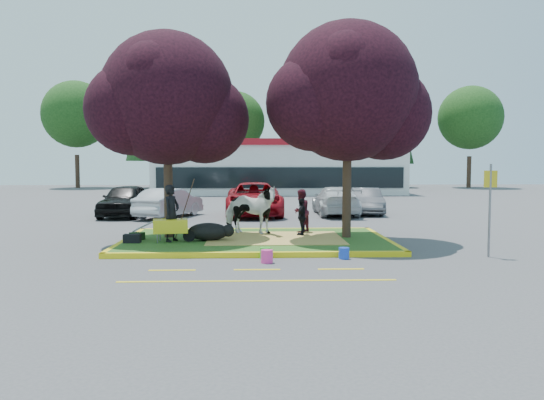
{
  "coord_description": "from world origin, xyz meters",
  "views": [
    {
      "loc": [
        -0.08,
        -16.59,
        2.52
      ],
      "look_at": [
        0.52,
        0.5,
        1.33
      ],
      "focal_mm": 35.0,
      "sensor_mm": 36.0,
      "label": 1
    }
  ],
  "objects_px": {
    "car_black": "(125,200)",
    "car_silver": "(169,203)",
    "cow": "(250,210)",
    "sign_post": "(490,200)",
    "bucket_pink": "(267,256)",
    "bucket_blue": "(344,253)",
    "calf": "(208,232)",
    "bucket_green": "(265,253)",
    "handler": "(172,213)",
    "wheelbarrow": "(171,226)"
  },
  "relations": [
    {
      "from": "cow",
      "to": "bucket_pink",
      "type": "distance_m",
      "value": 4.43
    },
    {
      "from": "wheelbarrow",
      "to": "bucket_blue",
      "type": "height_order",
      "value": "wheelbarrow"
    },
    {
      "from": "bucket_pink",
      "to": "car_silver",
      "type": "bearing_deg",
      "value": 110.49
    },
    {
      "from": "calf",
      "to": "bucket_blue",
      "type": "height_order",
      "value": "calf"
    },
    {
      "from": "calf",
      "to": "car_black",
      "type": "height_order",
      "value": "car_black"
    },
    {
      "from": "bucket_blue",
      "to": "car_silver",
      "type": "height_order",
      "value": "car_silver"
    },
    {
      "from": "wheelbarrow",
      "to": "car_black",
      "type": "height_order",
      "value": "car_black"
    },
    {
      "from": "sign_post",
      "to": "car_black",
      "type": "distance_m",
      "value": 16.79
    },
    {
      "from": "calf",
      "to": "handler",
      "type": "bearing_deg",
      "value": -164.69
    },
    {
      "from": "calf",
      "to": "car_silver",
      "type": "bearing_deg",
      "value": 116.15
    },
    {
      "from": "bucket_green",
      "to": "bucket_pink",
      "type": "bearing_deg",
      "value": -87.3
    },
    {
      "from": "wheelbarrow",
      "to": "sign_post",
      "type": "bearing_deg",
      "value": -22.43
    },
    {
      "from": "wheelbarrow",
      "to": "bucket_blue",
      "type": "distance_m",
      "value": 5.35
    },
    {
      "from": "wheelbarrow",
      "to": "cow",
      "type": "bearing_deg",
      "value": 25.74
    },
    {
      "from": "cow",
      "to": "bucket_blue",
      "type": "xyz_separation_m",
      "value": [
        2.5,
        -3.84,
        -0.82
      ]
    },
    {
      "from": "cow",
      "to": "sign_post",
      "type": "bearing_deg",
      "value": -99.12
    },
    {
      "from": "handler",
      "to": "bucket_blue",
      "type": "bearing_deg",
      "value": -88.72
    },
    {
      "from": "cow",
      "to": "car_black",
      "type": "bearing_deg",
      "value": 58.74
    },
    {
      "from": "calf",
      "to": "bucket_green",
      "type": "relative_size",
      "value": 4.18
    },
    {
      "from": "bucket_green",
      "to": "car_black",
      "type": "bearing_deg",
      "value": 119.19
    },
    {
      "from": "bucket_pink",
      "to": "car_black",
      "type": "relative_size",
      "value": 0.07
    },
    {
      "from": "sign_post",
      "to": "bucket_blue",
      "type": "distance_m",
      "value": 4.18
    },
    {
      "from": "cow",
      "to": "bucket_pink",
      "type": "relative_size",
      "value": 5.83
    },
    {
      "from": "handler",
      "to": "bucket_green",
      "type": "height_order",
      "value": "handler"
    },
    {
      "from": "bucket_green",
      "to": "handler",
      "type": "bearing_deg",
      "value": 140.92
    },
    {
      "from": "bucket_blue",
      "to": "car_black",
      "type": "relative_size",
      "value": 0.07
    },
    {
      "from": "handler",
      "to": "car_silver",
      "type": "relative_size",
      "value": 0.42
    },
    {
      "from": "bucket_green",
      "to": "bucket_blue",
      "type": "relative_size",
      "value": 1.01
    },
    {
      "from": "calf",
      "to": "wheelbarrow",
      "type": "distance_m",
      "value": 1.15
    },
    {
      "from": "sign_post",
      "to": "bucket_pink",
      "type": "distance_m",
      "value": 6.17
    },
    {
      "from": "bucket_pink",
      "to": "car_black",
      "type": "height_order",
      "value": "car_black"
    },
    {
      "from": "handler",
      "to": "bucket_pink",
      "type": "relative_size",
      "value": 5.17
    },
    {
      "from": "bucket_green",
      "to": "car_black",
      "type": "height_order",
      "value": "car_black"
    },
    {
      "from": "handler",
      "to": "wheelbarrow",
      "type": "bearing_deg",
      "value": -156.67
    },
    {
      "from": "cow",
      "to": "calf",
      "type": "xyz_separation_m",
      "value": [
        -1.27,
        -1.42,
        -0.54
      ]
    },
    {
      "from": "car_silver",
      "to": "calf",
      "type": "bearing_deg",
      "value": 128.1
    },
    {
      "from": "bucket_pink",
      "to": "car_silver",
      "type": "distance_m",
      "value": 12.1
    },
    {
      "from": "handler",
      "to": "bucket_blue",
      "type": "xyz_separation_m",
      "value": [
        4.86,
        -2.31,
        -0.86
      ]
    },
    {
      "from": "bucket_pink",
      "to": "bucket_blue",
      "type": "distance_m",
      "value": 2.11
    },
    {
      "from": "bucket_pink",
      "to": "car_black",
      "type": "bearing_deg",
      "value": 118.17
    },
    {
      "from": "sign_post",
      "to": "bucket_blue",
      "type": "bearing_deg",
      "value": -174.87
    },
    {
      "from": "car_black",
      "to": "car_silver",
      "type": "xyz_separation_m",
      "value": [
        2.17,
        -0.63,
        -0.08
      ]
    },
    {
      "from": "cow",
      "to": "bucket_blue",
      "type": "height_order",
      "value": "cow"
    },
    {
      "from": "bucket_pink",
      "to": "car_black",
      "type": "xyz_separation_m",
      "value": [
        -6.4,
        11.95,
        0.6
      ]
    },
    {
      "from": "sign_post",
      "to": "car_black",
      "type": "xyz_separation_m",
      "value": [
        -12.38,
        11.31,
        -0.78
      ]
    },
    {
      "from": "handler",
      "to": "bucket_pink",
      "type": "height_order",
      "value": "handler"
    },
    {
      "from": "bucket_green",
      "to": "car_silver",
      "type": "relative_size",
      "value": 0.07
    },
    {
      "from": "handler",
      "to": "cow",
      "type": "bearing_deg",
      "value": -30.39
    },
    {
      "from": "handler",
      "to": "wheelbarrow",
      "type": "height_order",
      "value": "handler"
    },
    {
      "from": "cow",
      "to": "car_silver",
      "type": "xyz_separation_m",
      "value": [
        -3.78,
        6.99,
        -0.29
      ]
    }
  ]
}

